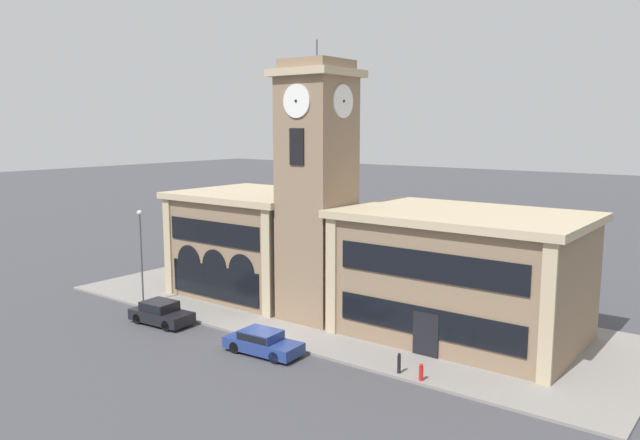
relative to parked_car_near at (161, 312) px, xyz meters
name	(u,v)px	position (x,y,z in m)	size (l,w,h in m)	color
ground_plane	(261,341)	(7.30, 1.40, -0.76)	(300.00, 300.00, 0.00)	#424247
sidewalk_kerb	(332,312)	(7.30, 8.48, -0.68)	(39.17, 14.14, 0.15)	gray
clock_tower	(317,192)	(7.30, 6.78, 7.54)	(4.57, 4.57, 17.68)	#897056
town_hall_left_wing	(257,243)	(-0.16, 9.16, 3.11)	(11.13, 9.40, 7.67)	#897056
town_hall_right_wing	(462,275)	(16.21, 9.17, 3.05)	(14.05, 9.40, 7.55)	#897056
parked_car_near	(161,312)	(0.00, 0.00, 0.00)	(4.31, 2.13, 1.45)	black
parked_car_mid	(262,342)	(8.70, 0.00, -0.07)	(4.56, 2.07, 1.31)	navy
street_lamp	(141,244)	(-4.36, 1.94, 3.64)	(0.36, 0.36, 6.59)	#4C4C51
bollard	(399,363)	(16.28, 1.84, -0.09)	(0.18, 0.18, 1.06)	black
fire_hydrant	(421,372)	(17.60, 1.69, -0.19)	(0.22, 0.22, 0.87)	red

